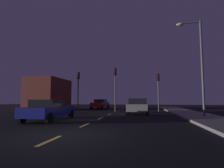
# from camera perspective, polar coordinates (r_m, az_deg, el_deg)

# --- Properties ---
(ground_plane) EXTENTS (80.00, 80.00, 0.00)m
(ground_plane) POSITION_cam_1_polar(r_m,az_deg,el_deg) (14.38, -3.02, -10.50)
(ground_plane) COLOR black
(sidewalk_curb_right) EXTENTS (3.00, 40.00, 0.15)m
(sidewalk_curb_right) POSITION_cam_1_polar(r_m,az_deg,el_deg) (14.72, 27.28, -9.53)
(sidewalk_curb_right) COLOR gray
(sidewalk_curb_right) RESTS_ON ground_plane
(lane_stripe_nearest) EXTENTS (0.16, 1.60, 0.01)m
(lane_stripe_nearest) POSITION_cam_1_polar(r_m,az_deg,el_deg) (6.69, -19.01, -16.54)
(lane_stripe_nearest) COLOR #EACC4C
(lane_stripe_nearest) RESTS_ON ground_plane
(lane_stripe_second) EXTENTS (0.16, 1.60, 0.01)m
(lane_stripe_second) POSITION_cam_1_polar(r_m,az_deg,el_deg) (10.16, -8.51, -12.71)
(lane_stripe_second) COLOR #EACC4C
(lane_stripe_second) RESTS_ON ground_plane
(lane_stripe_third) EXTENTS (0.16, 1.60, 0.01)m
(lane_stripe_third) POSITION_cam_1_polar(r_m,az_deg,el_deg) (13.80, -3.56, -10.71)
(lane_stripe_third) COLOR #EACC4C
(lane_stripe_third) RESTS_ON ground_plane
(lane_stripe_fourth) EXTENTS (0.16, 1.60, 0.01)m
(lane_stripe_fourth) POSITION_cam_1_polar(r_m,az_deg,el_deg) (17.51, -0.73, -9.51)
(lane_stripe_fourth) COLOR #EACC4C
(lane_stripe_fourth) RESTS_ON ground_plane
(lane_stripe_fifth) EXTENTS (0.16, 1.60, 0.01)m
(lane_stripe_fifth) POSITION_cam_1_polar(r_m,az_deg,el_deg) (21.25, 1.10, -8.72)
(lane_stripe_fifth) COLOR #EACC4C
(lane_stripe_fifth) RESTS_ON ground_plane
(lane_stripe_sixth) EXTENTS (0.16, 1.60, 0.01)m
(lane_stripe_sixth) POSITION_cam_1_polar(r_m,az_deg,el_deg) (25.01, 2.38, -8.17)
(lane_stripe_sixth) COLOR #EACC4C
(lane_stripe_sixth) RESTS_ON ground_plane
(lane_stripe_seventh) EXTENTS (0.16, 1.60, 0.01)m
(lane_stripe_seventh) POSITION_cam_1_polar(r_m,az_deg,el_deg) (28.78, 3.32, -7.75)
(lane_stripe_seventh) COLOR #EACC4C
(lane_stripe_seventh) RESTS_ON ground_plane
(traffic_signal_left) EXTENTS (0.32, 0.38, 4.98)m
(traffic_signal_left) POSITION_cam_1_polar(r_m,az_deg,el_deg) (23.67, -10.66, 0.17)
(traffic_signal_left) COLOR #4C4C51
(traffic_signal_left) RESTS_ON ground_plane
(traffic_signal_center) EXTENTS (0.32, 0.38, 5.33)m
(traffic_signal_center) POSITION_cam_1_polar(r_m,az_deg,el_deg) (22.50, 1.02, 0.92)
(traffic_signal_center) COLOR #4C4C51
(traffic_signal_center) RESTS_ON ground_plane
(traffic_signal_right) EXTENTS (0.32, 0.38, 4.56)m
(traffic_signal_right) POSITION_cam_1_polar(r_m,az_deg,el_deg) (22.30, 14.41, -0.14)
(traffic_signal_right) COLOR #4C4C51
(traffic_signal_right) RESTS_ON ground_plane
(car_stopped_ahead) EXTENTS (2.12, 4.33, 1.51)m
(car_stopped_ahead) POSITION_cam_1_polar(r_m,az_deg,el_deg) (17.90, 8.27, -6.91)
(car_stopped_ahead) COLOR gray
(car_stopped_ahead) RESTS_ON ground_plane
(car_adjacent_lane) EXTENTS (1.93, 4.37, 1.39)m
(car_adjacent_lane) POSITION_cam_1_polar(r_m,az_deg,el_deg) (12.80, -19.24, -7.64)
(car_adjacent_lane) COLOR navy
(car_adjacent_lane) RESTS_ON ground_plane
(car_oncoming_far) EXTENTS (2.11, 4.57, 1.46)m
(car_oncoming_far) POSITION_cam_1_polar(r_m,az_deg,el_deg) (27.90, -3.73, -6.30)
(car_oncoming_far) COLOR #B21919
(car_oncoming_far) RESTS_ON ground_plane
(street_lamp_right) EXTENTS (1.93, 0.36, 7.73)m
(street_lamp_right) POSITION_cam_1_polar(r_m,az_deg,el_deg) (15.96, 25.59, 7.20)
(street_lamp_right) COLOR #4C4C51
(street_lamp_right) RESTS_ON ground_plane
(storefront_left) EXTENTS (4.01, 6.67, 4.37)m
(storefront_left) POSITION_cam_1_polar(r_m,az_deg,el_deg) (27.24, -19.29, -3.04)
(storefront_left) COLOR maroon
(storefront_left) RESTS_ON ground_plane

